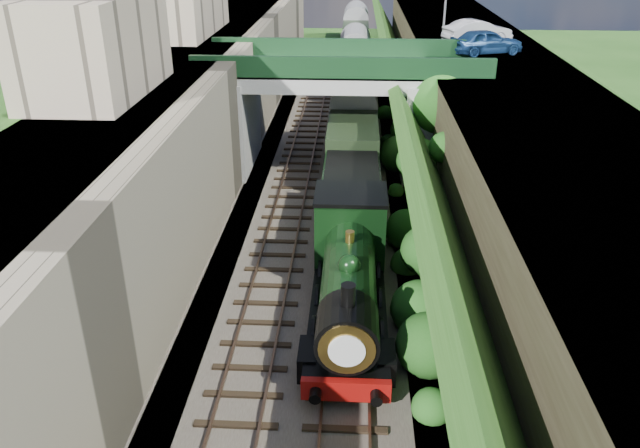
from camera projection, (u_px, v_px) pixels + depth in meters
The scene contains 17 objects.
trackbed at pixel (330, 192), 34.42m from camera, with size 10.00×90.00×0.20m, color #473F38.
retaining_wall at pixel (227, 131), 33.21m from camera, with size 1.00×90.00×7.00m, color #756B56.
street_plateau_left at pixel (162, 130), 33.39m from camera, with size 6.00×90.00×7.00m, color #262628.
street_plateau_right at pixel (511, 143), 32.62m from camera, with size 8.00×90.00×6.25m, color #262628.
embankment_slope at pixel (425, 166), 31.19m from camera, with size 4.29×90.00×6.36m.
track_left at pixel (294, 189), 34.46m from camera, with size 2.50×90.00×0.20m.
track_right at pixel (351, 190), 34.29m from camera, with size 2.50×90.00×0.20m.
road_bridge at pixel (349, 103), 36.23m from camera, with size 16.00×6.40×7.25m.
building_near at pixel (94, 45), 25.62m from camera, with size 4.00×8.00×4.00m, color gray.
tree at pixel (440, 104), 33.89m from camera, with size 3.60×3.80×6.60m.
car_blue at pixel (486, 42), 37.85m from camera, with size 1.78×4.43×1.51m, color navy.
car_silver at pixel (477, 31), 41.50m from camera, with size 1.58×4.54×1.49m, color #B7B6BB.
locomotive at pixel (349, 278), 22.64m from camera, with size 3.10×10.23×3.83m.
tender at pixel (351, 203), 29.38m from camera, with size 2.70×6.00×3.05m.
coach_front at pixel (353, 118), 40.51m from camera, with size 2.90×18.00×3.70m.
coach_middle at pixel (355, 61), 57.40m from camera, with size 2.90×18.00×3.70m.
coach_rear at pixel (356, 29), 74.29m from camera, with size 2.90×18.00×3.70m.
Camera 1 is at (1.24, -11.72, 13.53)m, focal length 35.00 mm.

